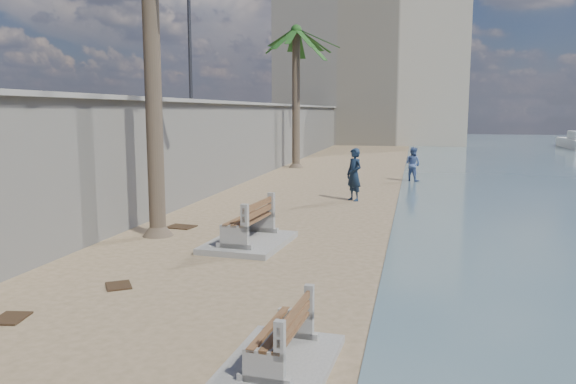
{
  "coord_description": "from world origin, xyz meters",
  "views": [
    {
      "loc": [
        2.58,
        -6.51,
        3.21
      ],
      "look_at": [
        -0.5,
        7.0,
        1.2
      ],
      "focal_mm": 35.0,
      "sensor_mm": 36.0,
      "label": 1
    }
  ],
  "objects": [
    {
      "name": "bench_near",
      "position": [
        1.0,
        0.04,
        0.34
      ],
      "size": [
        1.39,
        1.96,
        0.79
      ],
      "color": "gray",
      "rests_on": "ground_plane"
    },
    {
      "name": "debris_d",
      "position": [
        -2.69,
        2.53,
        0.01
      ],
      "size": [
        0.66,
        0.69,
        0.03
      ],
      "primitive_type": "cube",
      "rotation": [
        0.0,
        0.0,
        2.18
      ],
      "color": "#382616",
      "rests_on": "ground_plane"
    },
    {
      "name": "debris_b",
      "position": [
        -3.48,
        0.66,
        0.01
      ],
      "size": [
        0.54,
        0.63,
        0.03
      ],
      "primitive_type": "cube",
      "rotation": [
        0.0,
        0.0,
        4.89
      ],
      "color": "#382616",
      "rests_on": "ground_plane"
    },
    {
      "name": "end_building",
      "position": [
        -2.0,
        52.0,
        7.0
      ],
      "size": [
        18.0,
        12.0,
        14.0
      ],
      "primitive_type": "cube",
      "color": "#B7AA93",
      "rests_on": "ground_plane"
    },
    {
      "name": "person_a",
      "position": [
        0.45,
        13.48,
        1.09
      ],
      "size": [
        0.93,
        0.93,
        2.17
      ],
      "primitive_type": "imported",
      "rotation": [
        0.0,
        0.0,
        -0.78
      ],
      "color": "#142338",
      "rests_on": "ground_plane"
    },
    {
      "name": "palm_back",
      "position": [
        -4.08,
        24.72,
        7.5
      ],
      "size": [
        5.0,
        5.0,
        8.53
      ],
      "color": "brown",
      "rests_on": "ground_plane"
    },
    {
      "name": "person_b",
      "position": [
        2.46,
        19.83,
        0.87
      ],
      "size": [
        1.05,
        1.0,
        1.73
      ],
      "primitive_type": "imported",
      "rotation": [
        0.0,
        0.0,
        2.56
      ],
      "color": "#4A6299",
      "rests_on": "ground_plane"
    },
    {
      "name": "wall_cap",
      "position": [
        -5.2,
        20.0,
        3.55
      ],
      "size": [
        0.8,
        70.0,
        0.12
      ],
      "primitive_type": "cube",
      "color": "gray",
      "rests_on": "seawall"
    },
    {
      "name": "seawall",
      "position": [
        -5.2,
        20.0,
        1.75
      ],
      "size": [
        0.45,
        70.0,
        3.5
      ],
      "primitive_type": "cube",
      "color": "gray",
      "rests_on": "ground_plane"
    },
    {
      "name": "ground_plane",
      "position": [
        0.0,
        0.0,
        0.0
      ],
      "size": [
        140.0,
        140.0,
        0.0
      ],
      "primitive_type": "plane",
      "color": "#8F7658"
    },
    {
      "name": "debris_c",
      "position": [
        -3.72,
        7.74,
        0.01
      ],
      "size": [
        0.8,
        0.68,
        0.03
      ],
      "primitive_type": "cube",
      "rotation": [
        0.0,
        0.0,
        6.15
      ],
      "color": "#382616",
      "rests_on": "ground_plane"
    },
    {
      "name": "streetlight",
      "position": [
        -5.1,
        12.0,
        6.64
      ],
      "size": [
        0.28,
        0.28,
        5.12
      ],
      "color": "#2D2D33",
      "rests_on": "wall_cap"
    },
    {
      "name": "bench_far",
      "position": [
        -1.27,
        6.15,
        0.46
      ],
      "size": [
        1.9,
        2.64,
        1.05
      ],
      "color": "gray",
      "rests_on": "ground_plane"
    }
  ]
}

